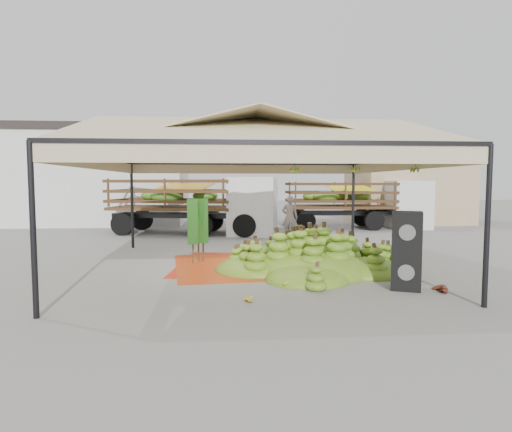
{
  "coord_description": "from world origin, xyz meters",
  "views": [
    {
      "loc": [
        -0.85,
        -11.4,
        2.29
      ],
      "look_at": [
        0.2,
        1.5,
        1.3
      ],
      "focal_mm": 30.0,
      "sensor_mm": 36.0,
      "label": 1
    }
  ],
  "objects": [
    {
      "name": "ground",
      "position": [
        0.0,
        0.0,
        0.0
      ],
      "size": [
        90.0,
        90.0,
        0.0
      ],
      "primitive_type": "plane",
      "color": "slate",
      "rests_on": "ground"
    },
    {
      "name": "canopy_tent",
      "position": [
        0.0,
        0.0,
        3.3
      ],
      "size": [
        8.1,
        8.1,
        4.0
      ],
      "color": "black",
      "rests_on": "ground"
    },
    {
      "name": "building_white",
      "position": [
        -10.0,
        14.0,
        2.71
      ],
      "size": [
        14.3,
        6.3,
        5.4
      ],
      "color": "silver",
      "rests_on": "ground"
    },
    {
      "name": "building_tan",
      "position": [
        10.0,
        13.0,
        2.07
      ],
      "size": [
        6.3,
        5.3,
        4.1
      ],
      "color": "tan",
      "rests_on": "ground"
    },
    {
      "name": "tarp_left",
      "position": [
        -0.02,
        0.53,
        0.01
      ],
      "size": [
        4.49,
        4.32,
        0.01
      ],
      "primitive_type": "cube",
      "rotation": [
        0.0,
        0.0,
        -0.12
      ],
      "color": "red",
      "rests_on": "ground"
    },
    {
      "name": "tarp_right",
      "position": [
        -0.15,
        0.39,
        0.01
      ],
      "size": [
        4.36,
        4.53,
        0.01
      ],
      "primitive_type": "cube",
      "rotation": [
        0.0,
        0.0,
        0.12
      ],
      "color": "red",
      "rests_on": "ground"
    },
    {
      "name": "banana_heap",
      "position": [
        1.54,
        -0.68,
        0.55
      ],
      "size": [
        6.3,
        5.78,
        1.1
      ],
      "primitive_type": "ellipsoid",
      "rotation": [
        0.0,
        0.0,
        0.37
      ],
      "color": "#4C7819",
      "rests_on": "ground"
    },
    {
      "name": "hand_yellow_a",
      "position": [
        -0.41,
        -3.35,
        0.09
      ],
      "size": [
        0.45,
        0.4,
        0.18
      ],
      "primitive_type": "ellipsoid",
      "rotation": [
        0.0,
        0.0,
        0.19
      ],
      "color": "gold",
      "rests_on": "ground"
    },
    {
      "name": "hand_yellow_b",
      "position": [
        0.42,
        -2.23,
        0.1
      ],
      "size": [
        0.56,
        0.51,
        0.21
      ],
      "primitive_type": "ellipsoid",
      "rotation": [
        0.0,
        0.0,
        0.39
      ],
      "color": "gold",
      "rests_on": "ground"
    },
    {
      "name": "hand_red_a",
      "position": [
        3.7,
        -2.97,
        0.09
      ],
      "size": [
        0.44,
        0.39,
        0.17
      ],
      "primitive_type": "ellipsoid",
      "rotation": [
        0.0,
        0.0,
        -0.22
      ],
      "color": "#5F1E15",
      "rests_on": "ground"
    },
    {
      "name": "hand_red_b",
      "position": [
        3.7,
        -2.84,
        0.1
      ],
      "size": [
        0.52,
        0.46,
        0.21
      ],
      "primitive_type": "ellipsoid",
      "rotation": [
        0.0,
        0.0,
        0.2
      ],
      "color": "#602D16",
      "rests_on": "ground"
    },
    {
      "name": "hand_green",
      "position": [
        0.35,
        -1.83,
        0.1
      ],
      "size": [
        0.55,
        0.54,
        0.19
      ],
      "primitive_type": "ellipsoid",
      "rotation": [
        0.0,
        0.0,
        -0.72
      ],
      "color": "#457318",
      "rests_on": "ground"
    },
    {
      "name": "hanging_bunches",
      "position": [
        2.42,
        -1.17,
        2.62
      ],
      "size": [
        3.24,
        0.24,
        0.2
      ],
      "color": "#4C7518",
      "rests_on": "ground"
    },
    {
      "name": "speaker_stack",
      "position": [
        3.12,
        -2.58,
        0.85
      ],
      "size": [
        0.77,
        0.73,
        1.69
      ],
      "rotation": [
        0.0,
        0.0,
        -0.4
      ],
      "color": "black",
      "rests_on": "ground"
    },
    {
      "name": "banana_leaves",
      "position": [
        -1.55,
        0.99,
        0.0
      ],
      "size": [
        0.96,
        1.36,
        3.7
      ],
      "primitive_type": null,
      "color": "#1F721E",
      "rests_on": "ground"
    },
    {
      "name": "vendor",
      "position": [
        1.94,
        5.82,
        0.9
      ],
      "size": [
        0.74,
        0.58,
        1.8
      ],
      "primitive_type": "imported",
      "rotation": [
        0.0,
        0.0,
        2.9
      ],
      "color": "gray",
      "rests_on": "ground"
    },
    {
      "name": "truck_left",
      "position": [
        -1.79,
        8.18,
        1.57
      ],
      "size": [
        7.79,
        3.98,
        2.55
      ],
      "rotation": [
        0.0,
        0.0,
        -0.2
      ],
      "color": "#513C1B",
      "rests_on": "ground"
    },
    {
      "name": "truck_right",
      "position": [
        6.33,
        9.86,
        1.49
      ],
      "size": [
        7.12,
        2.7,
        2.41
      ],
      "rotation": [
        0.0,
        0.0,
        -0.04
      ],
      "color": "#443016",
      "rests_on": "ground"
    }
  ]
}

